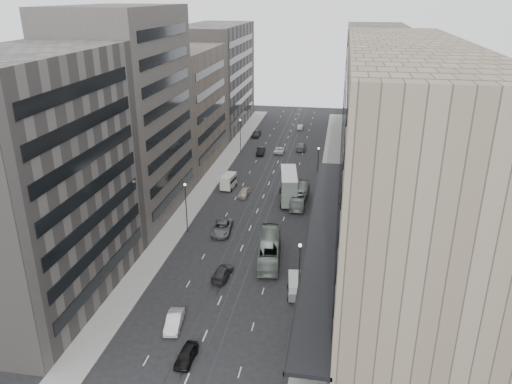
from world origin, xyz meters
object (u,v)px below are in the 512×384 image
Objects in this scene: sedan_0 at (186,355)px; pedestrian at (314,350)px; panel_van at (229,181)px; bus_far at (300,196)px; double_decker at (289,186)px; sedan_1 at (174,321)px; sedan_2 at (222,228)px; vw_microbus at (296,286)px; bus_near at (269,249)px.

sedan_0 is 2.21× the size of pedestrian.
panel_van is 49.37m from sedan_0.
double_decker reaches higher than bus_far.
sedan_2 reaches higher than sedan_1.
vw_microbus is 15.83m from sedan_1.
sedan_0 is at bearing -76.23° from panel_van.
sedan_2 is at bearing 123.50° from vw_microbus.
pedestrian is at bearing 98.79° from bus_far.
sedan_0 is 6.06m from sedan_1.
double_decker is at bearing 55.22° from sedan_2.
panel_van is at bearing 95.65° from sedan_2.
vw_microbus reaches higher than sedan_0.
bus_near is 11.34m from sedan_2.
sedan_2 is (-13.31, 15.71, -0.47)m from vw_microbus.
sedan_1 is at bearing -152.53° from vw_microbus.
vw_microbus is 20.60m from sedan_2.
sedan_1 is at bearing 58.12° from bus_near.
sedan_2 is at bearing 83.12° from sedan_1.
sedan_0 is (-5.39, -22.61, -0.95)m from bus_near.
bus_near is 19.35m from sedan_1.
panel_van is at bearing 108.64° from vw_microbus.
vw_microbus is (2.13, -29.78, -0.16)m from bus_far.
sedan_0 is at bearing 81.53° from bus_far.
sedan_0 is 0.67× the size of sedan_2.
bus_near is at bearing 56.64° from sedan_1.
pedestrian is at bearing -60.95° from panel_van.
panel_van is 50.25m from pedestrian.
panel_van is 43.84m from sedan_1.
panel_van reaches higher than sedan_0.
bus_far is 40.21m from sedan_1.
sedan_0 is at bearing 70.64° from bus_near.
bus_near is 6.37× the size of pedestrian.
pedestrian is (3.00, -11.50, -0.25)m from vw_microbus.
double_decker is 31.11m from vw_microbus.
bus_far is (2.49, 21.31, -0.17)m from bus_near.
bus_near is at bearing -77.05° from pedestrian.
panel_van is at bearing -75.05° from pedestrian.
sedan_0 is at bearing -132.11° from vw_microbus.
vw_microbus is at bearing -90.00° from double_decker.
pedestrian is at bearing 13.79° from sedan_0.
bus_near reaches higher than sedan_1.
panel_van is at bearing 87.09° from sedan_1.
bus_near is 2.58× the size of vw_microbus.
bus_far is 2.32× the size of vw_microbus.
bus_far is 1.04× the size of double_decker.
panel_van is at bearing -17.47° from bus_far.
vw_microbus is 2.47× the size of pedestrian.
double_decker is at bearing -12.09° from panel_van.
bus_near is 2.88× the size of sedan_0.
sedan_2 is 31.73m from pedestrian.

